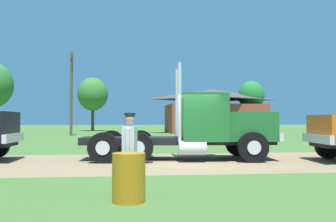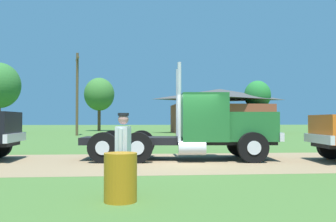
# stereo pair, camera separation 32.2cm
# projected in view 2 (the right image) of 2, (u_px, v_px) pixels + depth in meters

# --- Properties ---
(ground_plane) EXTENTS (200.00, 200.00, 0.00)m
(ground_plane) POSITION_uv_depth(u_px,v_px,m) (183.00, 162.00, 13.09)
(ground_plane) COLOR #43672D
(dirt_track) EXTENTS (120.00, 6.33, 0.01)m
(dirt_track) POSITION_uv_depth(u_px,v_px,m) (183.00, 162.00, 13.09)
(dirt_track) COLOR #8A7251
(dirt_track) RESTS_ON ground_plane
(truck_foreground_white) EXTENTS (7.74, 3.03, 3.71)m
(truck_foreground_white) POSITION_uv_depth(u_px,v_px,m) (204.00, 128.00, 13.91)
(truck_foreground_white) COLOR black
(truck_foreground_white) RESTS_ON ground_plane
(visitor_by_barrel) EXTENTS (0.33, 0.62, 1.71)m
(visitor_by_barrel) POSITION_uv_depth(u_px,v_px,m) (123.00, 149.00, 7.52)
(visitor_by_barrel) COLOR silver
(visitor_by_barrel) RESTS_ON ground_plane
(steel_barrel) EXTENTS (0.63, 0.63, 0.93)m
(steel_barrel) POSITION_uv_depth(u_px,v_px,m) (120.00, 177.00, 6.73)
(steel_barrel) COLOR #B27214
(steel_barrel) RESTS_ON ground_plane
(shed_building) EXTENTS (12.14, 7.75, 5.37)m
(shed_building) POSITION_uv_depth(u_px,v_px,m) (220.00, 111.00, 43.05)
(shed_building) COLOR brown
(shed_building) RESTS_ON ground_plane
(utility_pole_near) EXTENTS (0.73, 2.16, 8.34)m
(utility_pole_near) POSITION_uv_depth(u_px,v_px,m) (77.00, 92.00, 35.45)
(utility_pole_near) COLOR brown
(utility_pole_near) RESTS_ON ground_plane
(tree_mid) EXTENTS (4.27, 4.27, 7.58)m
(tree_mid) POSITION_uv_depth(u_px,v_px,m) (99.00, 94.00, 50.16)
(tree_mid) COLOR #513823
(tree_mid) RESTS_ON ground_plane
(tree_right) EXTENTS (3.24, 3.24, 6.42)m
(tree_right) POSITION_uv_depth(u_px,v_px,m) (257.00, 95.00, 43.42)
(tree_right) COLOR #513823
(tree_right) RESTS_ON ground_plane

